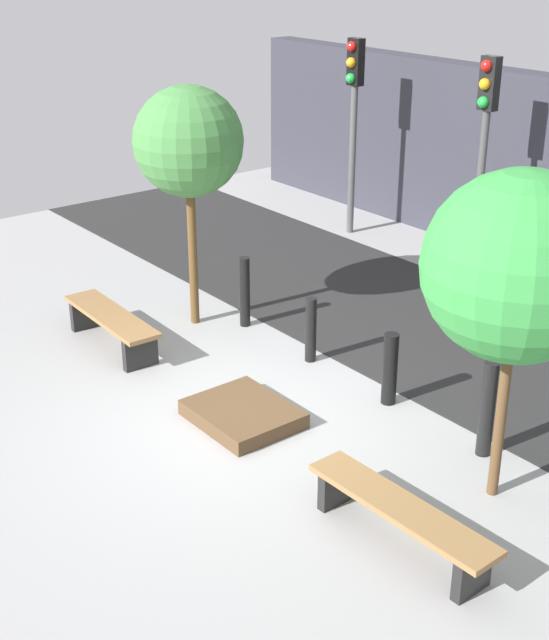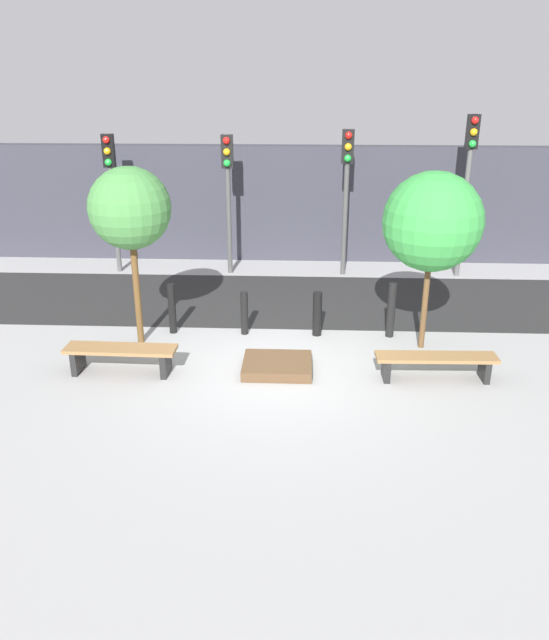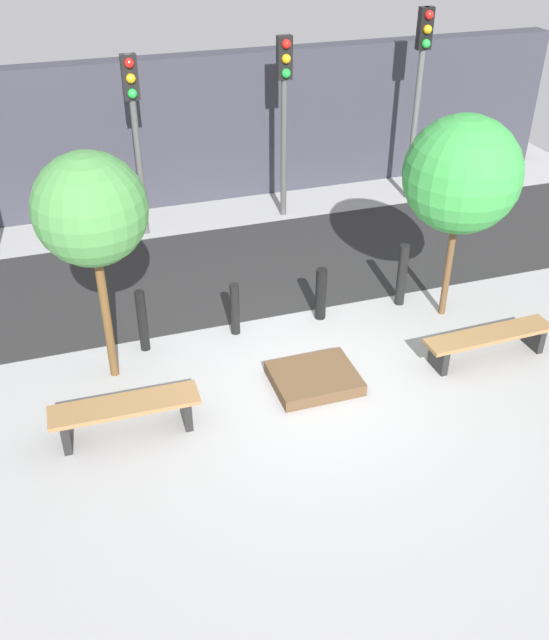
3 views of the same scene
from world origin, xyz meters
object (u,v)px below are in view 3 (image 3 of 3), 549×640
at_px(traffic_light_east, 421,72).
at_px(bench_left, 125,411).
at_px(bollard_far_left, 142,321).
at_px(bollard_right, 402,275).
at_px(planter_bed, 314,378).
at_px(tree_behind_left_bench, 90,210).
at_px(bollard_center, 321,294).
at_px(tree_behind_right_bench, 462,175).
at_px(traffic_light_mid_east, 284,96).
at_px(bench_right, 489,339).
at_px(bollard_left, 235,309).
at_px(traffic_light_mid_west, 134,114).

bearing_deg(traffic_light_east, bench_left, -140.31).
distance_m(bollard_far_left, traffic_light_east, 7.84).
distance_m(bollard_right, traffic_light_east, 5.00).
bearing_deg(planter_bed, bench_left, -175.67).
bearing_deg(tree_behind_left_bench, bollard_right, 5.86).
bearing_deg(bollard_center, tree_behind_right_bench, -14.15).
bearing_deg(traffic_light_mid_east, bollard_right, -80.21).
relative_size(bench_right, bollard_far_left, 2.01).
bearing_deg(bollard_center, bench_right, -42.77).
xyz_separation_m(bollard_center, traffic_light_mid_east, (0.73, 3.96, 2.01)).
relative_size(bench_left, bollard_right, 1.76).
bearing_deg(bollard_left, bench_left, -137.23).
distance_m(planter_bed, bollard_center, 1.77).
xyz_separation_m(bench_left, bollard_far_left, (0.52, 1.79, 0.16)).
bearing_deg(bollard_center, tree_behind_left_bench, -171.71).
bearing_deg(bollard_far_left, tree_behind_left_bench, -137.07).
height_order(tree_behind_left_bench, traffic_light_mid_west, traffic_light_mid_west).
bearing_deg(bollard_right, bench_right, -73.68).
bearing_deg(bollard_center, traffic_light_east, 47.85).
distance_m(bollard_center, traffic_light_east, 5.79).
height_order(bench_left, traffic_light_mid_east, traffic_light_mid_east).
relative_size(bollard_left, bollard_center, 0.98).
height_order(bench_left, planter_bed, bench_left).
relative_size(tree_behind_right_bench, bollard_center, 3.69).
relative_size(bollard_left, traffic_light_mid_east, 0.24).
bearing_deg(traffic_light_mid_west, tree_behind_left_bench, -105.18).
height_order(tree_behind_right_bench, bollard_far_left, tree_behind_right_bench).
distance_m(tree_behind_left_bench, bollard_left, 2.90).
bearing_deg(bollard_left, bench_right, -28.15).
xyz_separation_m(bollard_center, bollard_right, (1.41, 0.00, 0.10)).
height_order(planter_bed, traffic_light_mid_west, traffic_light_mid_west).
height_order(bollard_right, traffic_light_mid_east, traffic_light_mid_east).
height_order(bench_right, bollard_center, bollard_center).
bearing_deg(bollard_center, traffic_light_mid_west, 118.32).
bearing_deg(tree_behind_right_bench, tree_behind_left_bench, 180.00).
bearing_deg(bench_right, traffic_light_mid_west, 123.80).
bearing_deg(tree_behind_right_bench, bollard_far_left, 174.14).
bearing_deg(bollard_far_left, traffic_light_east, 31.74).
xyz_separation_m(bollard_far_left, bollard_center, (2.82, 0.00, -0.06)).
height_order(bench_left, traffic_light_east, traffic_light_east).
xyz_separation_m(bench_left, tree_behind_left_bench, (0.00, 1.30, 2.20)).
distance_m(bench_left, traffic_light_east, 9.30).
distance_m(bench_right, planter_bed, 2.66).
bearing_deg(bollard_right, bench_left, -159.38).
bearing_deg(tree_behind_right_bench, planter_bed, -157.34).
height_order(bollard_right, traffic_light_mid_west, traffic_light_mid_west).
bearing_deg(tree_behind_left_bench, bench_left, -90.00).
bearing_deg(bollard_far_left, traffic_light_mid_east, 48.18).
relative_size(bench_left, bollard_left, 2.19).
distance_m(bollard_left, bollard_center, 1.41).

